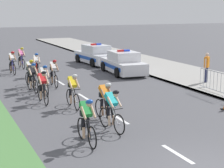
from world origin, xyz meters
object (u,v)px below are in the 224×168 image
(crowd_barrier_rear, at_px, (214,82))
(cyclist_second, at_px, (112,109))
(cyclist_fourth, at_px, (73,90))
(cyclist_ninth, at_px, (30,73))
(cyclist_eleventh, at_px, (36,64))
(police_car_second, at_px, (96,55))
(cyclist_seventh, at_px, (32,77))
(cyclist_lead, at_px, (87,120))
(cyclist_sixth, at_px, (44,79))
(cyclist_twelfth, at_px, (21,57))
(police_car_nearest, at_px, (123,63))
(spectator_closest, at_px, (207,65))
(cyclist_third, at_px, (105,101))
(cyclist_fifth, at_px, (43,86))
(cyclist_tenth, at_px, (12,62))
(cyclist_eighth, at_px, (54,72))

(crowd_barrier_rear, bearing_deg, cyclist_second, -156.15)
(cyclist_fourth, distance_m, cyclist_ninth, 5.31)
(cyclist_eleventh, bearing_deg, police_car_second, 33.28)
(police_car_second, relative_size, crowd_barrier_rear, 1.94)
(cyclist_second, distance_m, cyclist_seventh, 7.55)
(cyclist_lead, height_order, cyclist_sixth, same)
(cyclist_twelfth, height_order, police_car_nearest, police_car_nearest)
(police_car_nearest, distance_m, spectator_closest, 5.85)
(crowd_barrier_rear, bearing_deg, cyclist_twelfth, 119.79)
(cyclist_seventh, distance_m, cyclist_twelfth, 8.11)
(cyclist_third, height_order, cyclist_seventh, same)
(cyclist_second, height_order, cyclist_ninth, same)
(police_car_second, bearing_deg, cyclist_fifth, -123.17)
(cyclist_seventh, distance_m, cyclist_eleventh, 4.40)
(cyclist_fifth, height_order, police_car_second, police_car_second)
(spectator_closest, bearing_deg, cyclist_tenth, 139.73)
(police_car_nearest, bearing_deg, cyclist_seventh, -155.79)
(cyclist_twelfth, bearing_deg, cyclist_seventh, -97.17)
(cyclist_third, height_order, cyclist_twelfth, same)
(cyclist_second, bearing_deg, cyclist_seventh, 98.50)
(cyclist_lead, xyz_separation_m, police_car_nearest, (6.84, 11.33, -0.11))
(police_car_nearest, bearing_deg, spectator_closest, -61.95)
(cyclist_ninth, distance_m, crowd_barrier_rear, 9.77)
(cyclist_ninth, xyz_separation_m, police_car_second, (6.50, 6.49, -0.11))
(cyclist_fifth, distance_m, cyclist_eighth, 3.71)
(cyclist_eleventh, bearing_deg, cyclist_fourth, -92.37)
(cyclist_eighth, bearing_deg, cyclist_fifth, -113.36)
(cyclist_lead, relative_size, cyclist_third, 1.00)
(cyclist_fifth, distance_m, police_car_second, 12.42)
(cyclist_fifth, bearing_deg, cyclist_fourth, -54.28)
(cyclist_lead, height_order, police_car_nearest, police_car_nearest)
(cyclist_eleventh, xyz_separation_m, spectator_closest, (8.22, -6.37, 0.30))
(cyclist_third, relative_size, police_car_second, 0.38)
(cyclist_ninth, height_order, spectator_closest, spectator_closest)
(police_car_second, bearing_deg, cyclist_eighth, -127.29)
(cyclist_ninth, xyz_separation_m, cyclist_tenth, (-0.20, 4.52, 0.00))
(cyclist_lead, distance_m, cyclist_eighth, 9.29)
(cyclist_twelfth, bearing_deg, spectator_closest, -50.46)
(cyclist_eleventh, bearing_deg, cyclist_third, -88.97)
(cyclist_sixth, distance_m, police_car_nearest, 7.45)
(cyclist_fourth, distance_m, police_car_second, 13.12)
(cyclist_third, xyz_separation_m, police_car_nearest, (5.29, 9.22, -0.11))
(cyclist_eleventh, distance_m, cyclist_twelfth, 3.82)
(cyclist_sixth, relative_size, police_car_nearest, 0.38)
(cyclist_third, xyz_separation_m, cyclist_tenth, (-1.41, 12.06, 0.00))
(cyclist_fourth, bearing_deg, spectator_closest, 11.82)
(spectator_closest, bearing_deg, cyclist_eighth, 159.74)
(cyclist_fifth, relative_size, cyclist_ninth, 1.00)
(cyclist_seventh, height_order, cyclist_ninth, same)
(cyclist_fourth, height_order, crowd_barrier_rear, cyclist_fourth)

